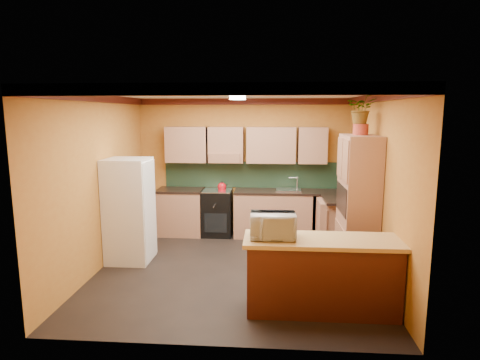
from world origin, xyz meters
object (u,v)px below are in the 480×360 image
Objects in this scene: base_cabinets_back at (249,214)px; stove at (217,212)px; breakfast_bar at (322,277)px; pantry at (358,206)px; microwave at (273,225)px; fridge at (129,210)px.

stove reaches higher than base_cabinets_back.
stove is (-0.63, -0.00, 0.02)m from base_cabinets_back.
base_cabinets_back is 2.03× the size of breakfast_bar.
base_cabinets_back is 3.22m from breakfast_bar.
microwave is at bearing -134.87° from pantry.
stove is 2.01m from fridge.
microwave is (0.45, -3.05, 0.64)m from base_cabinets_back.
breakfast_bar is at bearing -61.14° from stove.
breakfast_bar is (2.93, -1.52, -0.41)m from fridge.
fridge is at bearing 176.17° from pantry.
pantry is at bearing -36.88° from stove.
base_cabinets_back is at bearing 0.00° from stove.
microwave is (2.32, -1.52, 0.23)m from fridge.
base_cabinets_back is 0.63m from stove.
fridge is at bearing -129.36° from stove.
pantry reaches higher than base_cabinets_back.
microwave is at bearing -70.58° from stove.
pantry is (2.35, -1.76, 0.59)m from stove.
breakfast_bar is (-0.67, -1.28, -0.61)m from pantry.
base_cabinets_back is 2.15× the size of fridge.
microwave reaches higher than base_cabinets_back.
fridge is at bearing 152.51° from breakfast_bar.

